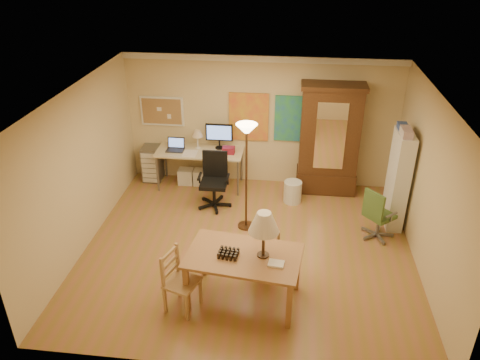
# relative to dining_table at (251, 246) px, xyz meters

# --- Properties ---
(floor) EXTENTS (5.50, 5.50, 0.00)m
(floor) POSITION_rel_dining_table_xyz_m (-0.16, 1.23, -0.94)
(floor) COLOR olive
(floor) RESTS_ON ground
(crown_molding) EXTENTS (5.50, 0.08, 0.12)m
(crown_molding) POSITION_rel_dining_table_xyz_m (-0.16, 3.69, 1.70)
(crown_molding) COLOR white
(crown_molding) RESTS_ON floor
(corkboard) EXTENTS (0.90, 0.04, 0.62)m
(corkboard) POSITION_rel_dining_table_xyz_m (-2.21, 3.70, 0.56)
(corkboard) COLOR #A3884D
(corkboard) RESTS_ON floor
(art_panel_left) EXTENTS (0.80, 0.04, 1.00)m
(art_panel_left) POSITION_rel_dining_table_xyz_m (-0.41, 3.70, 0.51)
(art_panel_left) COLOR yellow
(art_panel_left) RESTS_ON floor
(art_panel_right) EXTENTS (0.75, 0.04, 0.95)m
(art_panel_right) POSITION_rel_dining_table_xyz_m (0.49, 3.70, 0.51)
(art_panel_right) COLOR teal
(art_panel_right) RESTS_ON floor
(dining_table) EXTENTS (1.69, 1.14, 1.49)m
(dining_table) POSITION_rel_dining_table_xyz_m (0.00, 0.00, 0.00)
(dining_table) COLOR brown
(dining_table) RESTS_ON floor
(ladder_chair_back) EXTENTS (0.49, 0.47, 0.86)m
(ladder_chair_back) POSITION_rel_dining_table_xyz_m (0.16, 0.61, -0.54)
(ladder_chair_back) COLOR #AD784F
(ladder_chair_back) RESTS_ON floor
(ladder_chair_left) EXTENTS (0.54, 0.55, 0.94)m
(ladder_chair_left) POSITION_rel_dining_table_xyz_m (-0.96, -0.27, -0.51)
(ladder_chair_left) COLOR #AD784F
(ladder_chair_left) RESTS_ON floor
(torchiere_lamp) EXTENTS (0.36, 0.36, 2.00)m
(torchiere_lamp) POSITION_rel_dining_table_xyz_m (-0.26, 1.90, 0.66)
(torchiere_lamp) COLOR #462E1C
(torchiere_lamp) RESTS_ON floor
(computer_desk) EXTENTS (1.77, 0.77, 1.34)m
(computer_desk) POSITION_rel_dining_table_xyz_m (-1.35, 3.39, -0.45)
(computer_desk) COLOR beige
(computer_desk) RESTS_ON floor
(office_chair_black) EXTENTS (0.67, 0.67, 1.09)m
(office_chair_black) POSITION_rel_dining_table_xyz_m (-0.96, 2.57, -0.65)
(office_chair_black) COLOR black
(office_chair_black) RESTS_ON floor
(office_chair_green) EXTENTS (0.61, 0.61, 0.95)m
(office_chair_green) POSITION_rel_dining_table_xyz_m (2.04, 1.83, -0.69)
(office_chair_green) COLOR slate
(office_chair_green) RESTS_ON floor
(drawer_cart) EXTENTS (0.38, 0.46, 0.76)m
(drawer_cart) POSITION_rel_dining_table_xyz_m (-2.46, 3.51, -0.56)
(drawer_cart) COLOR slate
(drawer_cart) RESTS_ON floor
(armoire) EXTENTS (1.23, 0.58, 2.26)m
(armoire) POSITION_rel_dining_table_xyz_m (1.22, 3.47, 0.04)
(armoire) COLOR #371D0F
(armoire) RESTS_ON floor
(bookshelf) EXTENTS (0.27, 0.71, 1.78)m
(bookshelf) POSITION_rel_dining_table_xyz_m (2.39, 2.35, -0.06)
(bookshelf) COLOR white
(bookshelf) RESTS_ON floor
(wastebin) EXTENTS (0.35, 0.35, 0.44)m
(wastebin) POSITION_rel_dining_table_xyz_m (0.56, 2.90, -0.72)
(wastebin) COLOR silver
(wastebin) RESTS_ON floor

